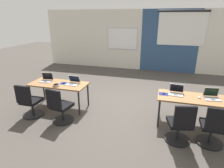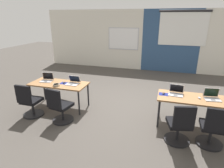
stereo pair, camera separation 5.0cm
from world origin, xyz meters
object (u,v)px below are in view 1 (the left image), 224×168
laptop_near_left_end (47,79)px  laptop_near_right_inner (176,92)px  desk_near_right (193,100)px  mouse_near_right_inner (164,93)px  laptop_near_left_inner (73,82)px  chair_near_right_end (213,129)px  chair_near_right_inner (180,127)px  chair_near_left_inner (60,109)px  snack_bowl (56,85)px  mouse_near_right_end (199,97)px  mouse_near_left_inner (64,83)px  desk_near_left (59,85)px  laptop_near_right_end (212,96)px  chair_near_left_end (30,104)px

laptop_near_left_end → laptop_near_right_inner: bearing=-9.2°
desk_near_right → mouse_near_right_inner: 0.68m
desk_near_right → laptop_near_left_inner: size_ratio=4.79×
chair_near_right_end → chair_near_right_inner: bearing=7.3°
chair_near_right_inner → chair_near_left_inner: bearing=-14.3°
snack_bowl → chair_near_right_inner: bearing=-10.1°
mouse_near_right_end → snack_bowl: (-3.55, -0.22, 0.02)m
chair_near_left_inner → laptop_near_left_end: size_ratio=2.48×
chair_near_left_inner → laptop_near_right_inner: 2.81m
mouse_near_left_inner → mouse_near_right_end: mouse_near_left_inner is taller
mouse_near_left_inner → desk_near_right: bearing=-0.6°
laptop_near_right_inner → mouse_near_right_inner: bearing=-159.4°
desk_near_left → snack_bowl: (0.07, -0.22, 0.10)m
desk_near_right → mouse_near_left_inner: bearing=179.4°
laptop_near_right_end → chair_near_right_inner: bearing=-136.5°
laptop_near_right_end → mouse_near_right_end: bearing=-175.3°
laptop_near_right_inner → snack_bowl: bearing=-168.5°
mouse_near_left_inner → chair_near_right_end: (3.67, -0.74, -0.36)m
chair_near_left_inner → chair_near_right_end: 3.36m
laptop_near_right_end → laptop_near_left_end: bearing=172.3°
snack_bowl → mouse_near_right_inner: bearing=5.1°
laptop_near_left_inner → laptop_near_right_end: bearing=-0.9°
mouse_near_right_end → mouse_near_right_inner: size_ratio=1.02×
desk_near_right → chair_near_right_end: size_ratio=1.74×
laptop_near_right_end → chair_near_left_end: bearing=-177.3°
mouse_near_right_end → chair_near_right_end: bearing=-74.2°
laptop_near_right_inner → laptop_near_left_end: bearing=-174.2°
mouse_near_left_inner → mouse_near_right_end: 3.47m
desk_near_left → laptop_near_left_inner: (0.41, 0.06, 0.11)m
desk_near_right → laptop_near_left_inner: laptop_near_left_inner is taller
desk_near_left → desk_near_right: (3.50, 0.00, 0.00)m
desk_near_left → mouse_near_left_inner: mouse_near_left_inner is taller
mouse_near_left_inner → chair_near_left_end: size_ratio=0.11×
mouse_near_right_inner → laptop_near_right_inner: bearing=15.1°
laptop_near_right_end → snack_bowl: (-3.81, -0.28, -0.02)m
chair_near_right_end → chair_near_right_inner: 0.62m
laptop_near_left_inner → mouse_near_left_inner: bearing=-175.7°
laptop_near_left_inner → mouse_near_right_inner: 2.42m
laptop_near_right_end → laptop_near_right_inner: bearing=169.3°
laptop_near_left_inner → chair_near_right_inner: bearing=-17.6°
chair_near_left_inner → chair_near_right_inner: (2.74, -0.03, 0.00)m
mouse_near_right_end → snack_bowl: bearing=-176.5°
laptop_near_left_inner → chair_near_left_inner: 0.90m
mouse_near_right_inner → mouse_near_left_inner: bearing=179.7°
laptop_near_right_end → snack_bowl: bearing=176.7°
laptop_near_right_end → snack_bowl: laptop_near_right_end is taller
desk_near_left → chair_near_right_end: 3.89m
laptop_near_left_end → laptop_near_right_inner: laptop_near_left_end is taller
chair_near_right_end → laptop_near_right_end: bearing=-94.0°
chair_near_left_end → snack_bowl: bearing=-135.5°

